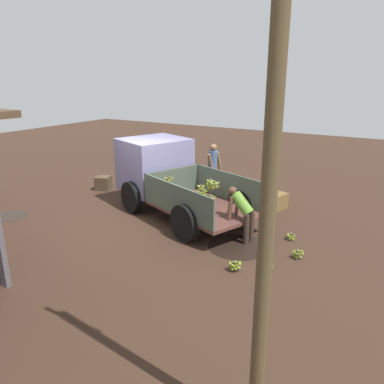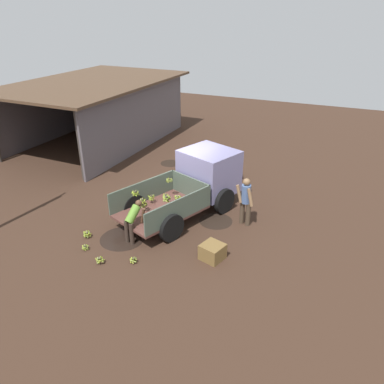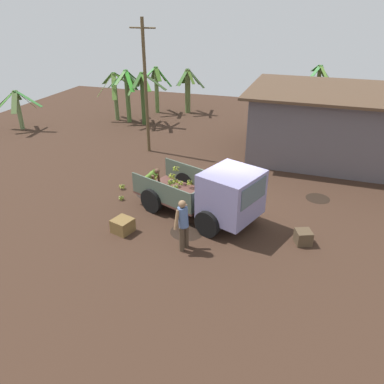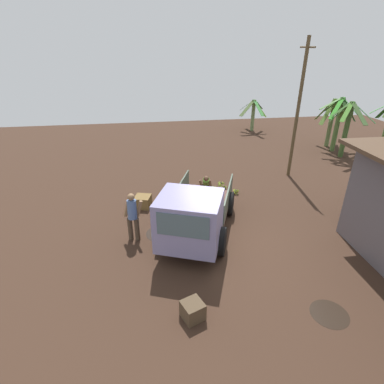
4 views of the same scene
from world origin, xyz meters
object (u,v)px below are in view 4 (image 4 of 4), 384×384
person_foreground_visitor (133,215)px  banana_bunch_on_ground_1 (188,190)px  banana_bunch_on_ground_2 (205,184)px  cargo_truck (193,217)px  person_worker_loading (206,185)px  wooden_crate_0 (143,202)px  wooden_crate_1 (193,310)px  utility_pole (298,110)px  banana_bunch_on_ground_0 (236,191)px  banana_bunch_on_ground_3 (224,187)px

person_foreground_visitor → banana_bunch_on_ground_1: (-3.31, 2.28, -0.84)m
banana_bunch_on_ground_2 → cargo_truck: bearing=-16.2°
person_worker_loading → wooden_crate_0: bearing=-77.1°
banana_bunch_on_ground_1 → wooden_crate_1: 6.86m
cargo_truck → wooden_crate_1: bearing=12.3°
cargo_truck → utility_pole: 7.92m
banana_bunch_on_ground_0 → banana_bunch_on_ground_1: banana_bunch_on_ground_0 is taller
utility_pole → person_foreground_visitor: (4.44, -7.52, -2.29)m
person_worker_loading → wooden_crate_1: size_ratio=2.66×
banana_bunch_on_ground_1 → banana_bunch_on_ground_3: banana_bunch_on_ground_1 is taller
banana_bunch_on_ground_3 → wooden_crate_0: size_ratio=0.37×
banana_bunch_on_ground_0 → banana_bunch_on_ground_1: bearing=-105.1°
banana_bunch_on_ground_2 → banana_bunch_on_ground_3: (0.38, 0.80, -0.03)m
banana_bunch_on_ground_2 → wooden_crate_0: bearing=-62.3°
banana_bunch_on_ground_3 → wooden_crate_1: (6.83, -2.52, 0.13)m
banana_bunch_on_ground_1 → banana_bunch_on_ground_2: banana_bunch_on_ground_2 is taller
wooden_crate_0 → wooden_crate_1: wooden_crate_0 is taller
cargo_truck → utility_pole: size_ratio=0.78×
banana_bunch_on_ground_3 → cargo_truck: bearing=-27.4°
banana_bunch_on_ground_0 → wooden_crate_0: bearing=-82.3°
banana_bunch_on_ground_1 → banana_bunch_on_ground_3: bearing=90.8°
person_foreground_visitor → banana_bunch_on_ground_2: size_ratio=6.40×
utility_pole → banana_bunch_on_ground_0: 4.77m
banana_bunch_on_ground_2 → banana_bunch_on_ground_3: bearing=65.0°
person_worker_loading → banana_bunch_on_ground_3: person_worker_loading is taller
cargo_truck → wooden_crate_0: cargo_truck is taller
person_foreground_visitor → banana_bunch_on_ground_0: size_ratio=6.15×
banana_bunch_on_ground_2 → banana_bunch_on_ground_0: bearing=51.2°
person_foreground_visitor → wooden_crate_0: bearing=7.7°
banana_bunch_on_ground_0 → banana_bunch_on_ground_3: bearing=-146.9°
banana_bunch_on_ground_0 → banana_bunch_on_ground_1: 2.11m
cargo_truck → banana_bunch_on_ground_2: size_ratio=18.62×
utility_pole → banana_bunch_on_ground_0: bearing=-62.4°
wooden_crate_0 → banana_bunch_on_ground_2: bearing=117.7°
banana_bunch_on_ground_1 → cargo_truck: bearing=-5.9°
person_worker_loading → banana_bunch_on_ground_1: 1.35m
person_foreground_visitor → person_worker_loading: 3.68m
banana_bunch_on_ground_1 → utility_pole: bearing=102.1°
person_foreground_visitor → banana_bunch_on_ground_3: bearing=-34.5°
cargo_truck → banana_bunch_on_ground_3: bearing=173.8°
utility_pole → person_foreground_visitor: utility_pole is taller
banana_bunch_on_ground_0 → utility_pole: bearing=117.6°
banana_bunch_on_ground_2 → wooden_crate_1: wooden_crate_1 is taller
utility_pole → banana_bunch_on_ground_1: size_ratio=26.66×
banana_bunch_on_ground_1 → wooden_crate_1: (6.81, -0.85, 0.13)m
banana_bunch_on_ground_0 → banana_bunch_on_ground_2: size_ratio=1.04×
cargo_truck → banana_bunch_on_ground_0: (-3.44, 2.45, -0.95)m
person_worker_loading → wooden_crate_0: 2.63m
person_foreground_visitor → wooden_crate_0: 2.34m
banana_bunch_on_ground_3 → person_worker_loading: bearing=-45.5°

